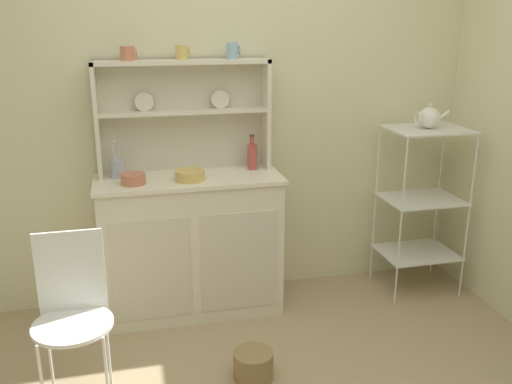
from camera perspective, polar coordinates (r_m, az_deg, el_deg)
wall_back at (r=3.49m, az=-3.47°, el=8.97°), size 3.84×0.05×2.50m
hutch_cabinet at (r=3.43m, az=-6.70°, el=-5.27°), size 1.10×0.45×0.87m
hutch_shelf_unit at (r=3.37m, az=-7.54°, el=8.71°), size 1.02×0.18×0.67m
bakers_rack at (r=3.76m, az=16.74°, el=-0.10°), size 0.49×0.39×1.10m
wire_chair at (r=2.70m, az=-18.41°, el=-11.04°), size 0.36×0.36×0.85m
floor_basket at (r=2.96m, az=-0.27°, el=-17.38°), size 0.20×0.20×0.15m
cup_terracotta_0 at (r=3.27m, az=-13.08°, el=13.73°), size 0.09×0.08×0.08m
cup_gold_1 at (r=3.29m, az=-7.65°, el=14.06°), size 0.08×0.07×0.08m
cup_sky_2 at (r=3.34m, az=-2.43°, el=14.34°), size 0.08×0.07×0.09m
bowl_mixing_large at (r=3.19m, az=-12.54°, el=1.34°), size 0.14×0.14×0.06m
bowl_floral_medium at (r=3.21m, az=-6.82°, el=1.72°), size 0.17×0.17×0.06m
jam_bottle at (r=3.41m, az=-0.40°, el=3.79°), size 0.06×0.06×0.22m
utensil_jar at (r=3.33m, az=-14.11°, el=2.42°), size 0.08×0.08×0.24m
porcelain_teapot at (r=3.65m, az=17.39°, el=7.32°), size 0.23×0.13×0.16m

